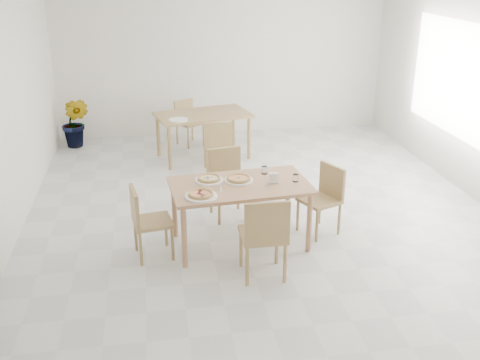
{
  "coord_description": "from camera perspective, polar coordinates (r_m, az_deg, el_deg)",
  "views": [
    {
      "loc": [
        -1.33,
        -6.72,
        3.13
      ],
      "look_at": [
        -0.4,
        -0.97,
        0.8
      ],
      "focal_mm": 42.0,
      "sensor_mm": 36.0,
      "label": 1
    }
  ],
  "objects": [
    {
      "name": "chair_back_n",
      "position": [
        9.98,
        -5.37,
        6.2
      ],
      "size": [
        0.53,
        0.53,
        0.79
      ],
      "rotation": [
        0.0,
        0.0,
        0.56
      ],
      "color": "#9F824F",
      "rests_on": "ground"
    },
    {
      "name": "potted_plant",
      "position": [
        10.18,
        -16.37,
        5.62
      ],
      "size": [
        0.58,
        0.52,
        0.88
      ],
      "primitive_type": "imported",
      "rotation": [
        0.0,
        0.0,
        -0.31
      ],
      "color": "#26631D",
      "rests_on": "ground"
    },
    {
      "name": "pizza_margherita",
      "position": [
        6.36,
        -0.14,
        0.16
      ],
      "size": [
        0.29,
        0.29,
        0.03
      ],
      "rotation": [
        0.0,
        0.0,
        0.07
      ],
      "color": "tan",
      "rests_on": "plate_margherita"
    },
    {
      "name": "napkin_holder",
      "position": [
        6.29,
        3.44,
        0.16
      ],
      "size": [
        0.11,
        0.06,
        0.13
      ],
      "rotation": [
        0.0,
        0.0,
        -0.05
      ],
      "color": "silver",
      "rests_on": "main_table"
    },
    {
      "name": "tumbler_a",
      "position": [
        6.58,
        2.49,
        1.02
      ],
      "size": [
        0.07,
        0.07,
        0.09
      ],
      "primitive_type": "cylinder",
      "color": "white",
      "rests_on": "main_table"
    },
    {
      "name": "chair_north",
      "position": [
        7.13,
        -1.34,
        0.24
      ],
      "size": [
        0.5,
        0.5,
        0.87
      ],
      "rotation": [
        0.0,
        0.0,
        0.16
      ],
      "color": "#9F824F",
      "rests_on": "ground"
    },
    {
      "name": "tumbler_b",
      "position": [
        6.37,
        5.67,
        0.21
      ],
      "size": [
        0.07,
        0.07,
        0.09
      ],
      "primitive_type": "cylinder",
      "color": "white",
      "rests_on": "main_table"
    },
    {
      "name": "pizza_mushroom",
      "position": [
        6.37,
        -3.14,
        0.16
      ],
      "size": [
        0.34,
        0.34,
        0.03
      ],
      "rotation": [
        0.0,
        0.0,
        0.39
      ],
      "color": "tan",
      "rests_on": "plate_mushroom"
    },
    {
      "name": "plate_mushroom",
      "position": [
        6.38,
        -3.14,
        -0.03
      ],
      "size": [
        0.33,
        0.33,
        0.02
      ],
      "primitive_type": "cylinder",
      "color": "white",
      "rests_on": "main_table"
    },
    {
      "name": "fork_a",
      "position": [
        6.16,
        -1.96,
        -0.87
      ],
      "size": [
        0.04,
        0.2,
        0.01
      ],
      "primitive_type": "cube",
      "rotation": [
        0.0,
        0.0,
        -0.1
      ],
      "color": "silver",
      "rests_on": "main_table"
    },
    {
      "name": "chair_east",
      "position": [
        6.77,
        8.58,
        -1.45
      ],
      "size": [
        0.54,
        0.54,
        0.83
      ],
      "rotation": [
        0.0,
        0.0,
        -1.14
      ],
      "color": "#9F824F",
      "rests_on": "ground"
    },
    {
      "name": "plate_empty",
      "position": [
        8.81,
        -6.29,
        6.1
      ],
      "size": [
        0.3,
        0.3,
        0.02
      ],
      "primitive_type": "cylinder",
      "color": "white",
      "rests_on": "second_table"
    },
    {
      "name": "main_table",
      "position": [
        6.32,
        0.0,
        -1.08
      ],
      "size": [
        1.62,
        1.01,
        0.75
      ],
      "rotation": [
        0.0,
        0.0,
        0.09
      ],
      "color": "#A67B55",
      "rests_on": "ground"
    },
    {
      "name": "plate_pepperoni",
      "position": [
        5.97,
        -3.99,
        -1.64
      ],
      "size": [
        0.35,
        0.35,
        0.02
      ],
      "primitive_type": "cylinder",
      "color": "white",
      "rests_on": "main_table"
    },
    {
      "name": "fork_b",
      "position": [
        6.58,
        3.71,
        0.6
      ],
      "size": [
        0.06,
        0.19,
        0.01
      ],
      "primitive_type": "cube",
      "rotation": [
        0.0,
        0.0,
        -0.21
      ],
      "color": "silver",
      "rests_on": "main_table"
    },
    {
      "name": "chair_south",
      "position": [
        5.68,
        2.51,
        -5.37
      ],
      "size": [
        0.46,
        0.46,
        0.92
      ],
      "rotation": [
        0.0,
        0.0,
        3.14
      ],
      "color": "#9F824F",
      "rests_on": "ground"
    },
    {
      "name": "second_table",
      "position": [
        9.19,
        -3.8,
        6.25
      ],
      "size": [
        1.63,
        1.16,
        0.75
      ],
      "rotation": [
        0.0,
        0.0,
        0.23
      ],
      "color": "#9F824F",
      "rests_on": "ground"
    },
    {
      "name": "plate_margherita",
      "position": [
        6.37,
        -0.14,
        -0.03
      ],
      "size": [
        0.33,
        0.33,
        0.02
      ],
      "primitive_type": "cylinder",
      "color": "white",
      "rests_on": "main_table"
    },
    {
      "name": "chair_west",
      "position": [
        6.21,
        -9.6,
        -3.8
      ],
      "size": [
        0.47,
        0.47,
        0.82
      ],
      "rotation": [
        0.0,
        0.0,
        1.74
      ],
      "color": "#9F824F",
      "rests_on": "ground"
    },
    {
      "name": "pizza_pepperoni",
      "position": [
        5.96,
        -3.99,
        -1.43
      ],
      "size": [
        0.35,
        0.35,
        0.03
      ],
      "rotation": [
        0.0,
        0.0,
        -0.37
      ],
      "color": "tan",
      "rests_on": "plate_pepperoni"
    },
    {
      "name": "chair_back_s",
      "position": [
        8.54,
        -2.26,
        3.79
      ],
      "size": [
        0.42,
        0.42,
        0.84
      ],
      "rotation": [
        0.0,
        0.0,
        3.13
      ],
      "color": "#9F824F",
      "rests_on": "ground"
    },
    {
      "name": "room",
      "position": [
        8.4,
        22.23,
        9.05
      ],
      "size": [
        7.28,
        7.0,
        7.0
      ],
      "color": "silver",
      "rests_on": "ground"
    }
  ]
}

